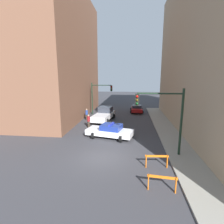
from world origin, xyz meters
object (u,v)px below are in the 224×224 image
white_truck (104,114)px  parked_car_near (137,109)px  pedestrian_crossing (89,121)px  pedestrian_corner (87,114)px  traffic_light_far (99,94)px  barrier_mid (157,159)px  barrier_front (162,181)px  traffic_light_near (166,112)px  police_car (110,131)px

white_truck → parked_car_near: white_truck is taller
pedestrian_crossing → pedestrian_corner: bearing=170.1°
traffic_light_far → parked_car_near: (6.29, 2.37, -2.72)m
white_truck → pedestrian_corner: 2.51m
pedestrian_crossing → barrier_mid: bearing=10.5°
parked_car_near → pedestrian_corner: 9.74m
traffic_light_far → barrier_front: bearing=-69.6°
pedestrian_crossing → barrier_front: (6.90, -11.32, -0.24)m
white_truck → pedestrian_crossing: 3.93m
pedestrian_corner → barrier_front: 17.12m
traffic_light_near → traffic_light_far: traffic_light_near is taller
pedestrian_corner → barrier_mid: size_ratio=1.04×
pedestrian_crossing → police_car: bearing=15.5°
parked_car_near → pedestrian_crossing: (-6.05, -10.24, 0.19)m
traffic_light_far → police_car: (3.26, -11.06, -2.67)m
traffic_light_near → police_car: size_ratio=1.04×
pedestrian_crossing → parked_car_near: bearing=121.5°
traffic_light_near → traffic_light_far: size_ratio=1.00×
traffic_light_far → barrier_front: size_ratio=3.26×
traffic_light_far → barrier_mid: size_ratio=3.25×
traffic_light_near → barrier_mid: (-0.84, -2.06, -2.91)m
traffic_light_far → barrier_front: (7.14, -19.19, -2.78)m
traffic_light_far → pedestrian_corner: bearing=-103.4°
police_car → barrier_front: bearing=-141.3°
white_truck → barrier_front: bearing=-61.7°
traffic_light_far → white_truck: (1.53, -4.16, -2.49)m
traffic_light_far → barrier_mid: bearing=-66.6°
barrier_front → barrier_mid: 2.57m
traffic_light_near → barrier_front: bearing=-100.9°
parked_car_near → pedestrian_corner: size_ratio=2.59×
police_car → parked_car_near: size_ratio=1.16×
pedestrian_crossing → white_truck: bearing=132.9°
police_car → barrier_mid: 6.81m
traffic_light_near → traffic_light_far: 16.63m
pedestrian_corner → barrier_mid: 14.94m
traffic_light_near → white_truck: 12.55m
pedestrian_corner → traffic_light_near: bearing=-8.7°
traffic_light_far → police_car: bearing=-73.6°
barrier_mid → police_car: bearing=125.2°
white_truck → pedestrian_crossing: bearing=-101.3°
white_truck → police_car: bearing=-68.1°
traffic_light_far → pedestrian_crossing: traffic_light_far is taller
police_car → pedestrian_crossing: size_ratio=3.01×
traffic_light_near → pedestrian_corner: traffic_light_near is taller
traffic_light_near → pedestrian_corner: 14.05m
police_car → pedestrian_corner: bearing=44.6°
pedestrian_crossing → barrier_front: bearing=3.4°
traffic_light_near → police_car: traffic_light_near is taller
parked_car_near → barrier_mid: size_ratio=2.69×
traffic_light_near → police_car: 6.55m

